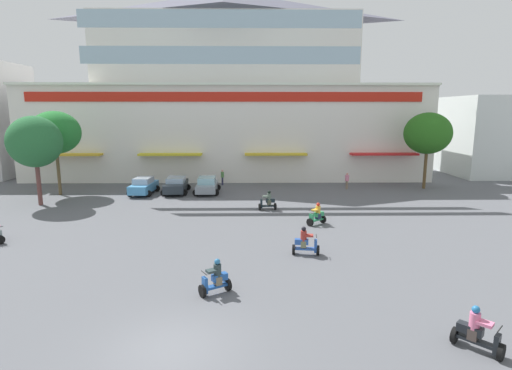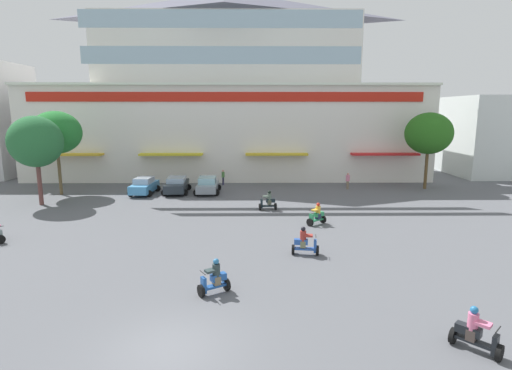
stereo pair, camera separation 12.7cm
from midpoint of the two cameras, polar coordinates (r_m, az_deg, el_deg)
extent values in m
plane|color=#57595E|center=(25.89, -6.41, -6.38)|extent=(128.00, 128.00, 0.00)
cube|color=silver|center=(47.69, -3.76, 7.51)|extent=(43.79, 11.81, 10.05)
cube|color=silver|center=(48.64, -3.85, 17.99)|extent=(28.15, 10.63, 7.60)
pyramid|color=#5A5A6A|center=(49.62, -3.93, 24.11)|extent=(28.71, 10.87, 3.08)
cube|color=red|center=(41.70, -4.28, 12.40)|extent=(40.29, 0.12, 0.96)
cube|color=silver|center=(41.72, -4.31, 14.15)|extent=(43.79, 0.70, 0.24)
cube|color=gold|center=(45.49, -25.31, 3.94)|extent=(7.41, 1.10, 0.20)
cube|color=gold|center=(42.15, -11.90, 4.28)|extent=(6.46, 1.10, 0.20)
cube|color=gold|center=(41.41, 3.04, 4.39)|extent=(6.41, 1.10, 0.20)
cube|color=red|center=(43.58, 17.94, 4.19)|extent=(6.94, 1.10, 0.20)
cube|color=#99B7C6|center=(37.29, -4.84, 17.92)|extent=(24.77, 0.08, 1.52)
cube|color=#99B7C6|center=(37.81, -4.92, 22.49)|extent=(24.77, 0.08, 1.52)
cube|color=silver|center=(56.41, 32.14, 5.94)|extent=(13.05, 9.99, 9.16)
cylinder|color=brown|center=(36.54, -28.31, 0.33)|extent=(0.34, 0.34, 3.67)
ellipsoid|color=#266535|center=(36.18, -28.76, 5.44)|extent=(4.09, 4.07, 4.04)
cylinder|color=brown|center=(42.29, 23.10, 2.06)|extent=(0.29, 0.29, 3.80)
ellipsoid|color=#255F1A|center=(41.98, 23.44, 6.76)|extent=(4.51, 3.90, 3.96)
cylinder|color=brown|center=(40.16, -26.06, 1.64)|extent=(0.28, 0.28, 4.10)
ellipsoid|color=#23722E|center=(39.83, -26.47, 6.70)|extent=(4.31, 4.55, 3.77)
cube|color=#4793CE|center=(37.93, -15.50, -0.29)|extent=(1.91, 4.07, 0.74)
cube|color=#A1B0C4|center=(37.82, -15.55, 0.65)|extent=(1.55, 2.07, 0.53)
cylinder|color=black|center=(39.40, -16.04, -0.43)|extent=(0.61, 0.21, 0.60)
cylinder|color=black|center=(38.88, -13.75, -0.46)|extent=(0.61, 0.21, 0.60)
cylinder|color=black|center=(37.13, -17.28, -1.15)|extent=(0.61, 0.21, 0.60)
cylinder|color=black|center=(36.59, -14.87, -1.19)|extent=(0.61, 0.21, 0.60)
cube|color=#222B32|center=(37.70, -11.11, -0.15)|extent=(1.94, 4.25, 0.76)
cube|color=#9DB8D2|center=(37.60, -11.14, 0.76)|extent=(1.62, 2.15, 0.45)
cylinder|color=black|center=(39.17, -12.12, -0.32)|extent=(0.61, 0.19, 0.60)
cylinder|color=black|center=(38.91, -9.51, -0.30)|extent=(0.61, 0.19, 0.60)
cylinder|color=black|center=(36.66, -12.77, -1.08)|extent=(0.61, 0.19, 0.60)
cylinder|color=black|center=(36.38, -9.99, -1.06)|extent=(0.61, 0.19, 0.60)
cube|color=gray|center=(37.16, -6.80, -0.25)|extent=(1.83, 3.91, 0.68)
cube|color=#8EC1D0|center=(37.05, -6.82, 0.70)|extent=(1.55, 1.96, 0.56)
cylinder|color=black|center=(38.48, -7.93, -0.37)|extent=(0.60, 0.17, 0.60)
cylinder|color=black|center=(38.32, -5.30, -0.36)|extent=(0.60, 0.17, 0.60)
cylinder|color=black|center=(36.14, -8.36, -1.09)|extent=(0.60, 0.17, 0.60)
cylinder|color=black|center=(35.96, -5.56, -1.08)|extent=(0.60, 0.17, 0.60)
cylinder|color=black|center=(26.72, 7.81, -5.29)|extent=(0.43, 0.50, 0.52)
cylinder|color=black|center=(27.62, 9.61, -4.82)|extent=(0.43, 0.50, 0.52)
cube|color=#2A8954|center=(27.15, 8.73, -4.93)|extent=(1.04, 0.91, 0.10)
cube|color=#2A8954|center=(27.22, 9.07, -4.13)|extent=(0.74, 0.67, 0.28)
cube|color=#2A8954|center=(26.75, 8.01, -4.79)|extent=(0.31, 0.34, 0.66)
cylinder|color=black|center=(26.60, 8.00, -3.69)|extent=(0.35, 0.43, 0.04)
cube|color=#252D4B|center=(27.18, 8.92, -4.41)|extent=(0.42, 0.42, 0.36)
cylinder|color=gold|center=(27.07, 8.95, -3.51)|extent=(0.45, 0.45, 0.52)
sphere|color=red|center=(26.99, 8.97, -2.74)|extent=(0.25, 0.25, 0.25)
cube|color=gold|center=(26.87, 8.55, -3.55)|extent=(0.56, 0.54, 0.10)
cylinder|color=black|center=(15.13, 31.54, -19.67)|extent=(0.47, 0.46, 0.52)
cylinder|color=black|center=(15.42, 26.44, -18.61)|extent=(0.47, 0.46, 0.52)
cube|color=black|center=(15.23, 28.98, -18.95)|extent=(1.03, 1.05, 0.10)
cube|color=black|center=(15.14, 28.17, -17.68)|extent=(0.74, 0.75, 0.28)
cube|color=black|center=(15.06, 31.09, -18.91)|extent=(0.33, 0.32, 0.64)
cylinder|color=black|center=(14.82, 31.40, -17.14)|extent=(0.40, 0.39, 0.04)
cube|color=#4E413B|center=(15.17, 28.54, -18.16)|extent=(0.42, 0.42, 0.36)
cylinder|color=pink|center=(14.97, 28.70, -16.63)|extent=(0.45, 0.45, 0.55)
sphere|color=#2268A0|center=(14.80, 28.83, -15.30)|extent=(0.25, 0.25, 0.25)
cube|color=pink|center=(14.89, 29.84, -16.76)|extent=(0.55, 0.55, 0.10)
cylinder|color=black|center=(17.03, -7.59, -14.70)|extent=(0.39, 0.52, 0.52)
cylinder|color=black|center=(17.49, -4.01, -13.92)|extent=(0.39, 0.52, 0.52)
cube|color=#1F4E99|center=(17.23, -5.78, -14.13)|extent=(1.02, 0.78, 0.10)
cube|color=#1F4E99|center=(17.16, -5.15, -12.88)|extent=(0.71, 0.60, 0.28)
cube|color=#1F4E99|center=(16.98, -7.24, -13.94)|extent=(0.29, 0.35, 0.67)
cylinder|color=black|center=(16.75, -7.36, -12.27)|extent=(0.30, 0.46, 0.04)
cube|color=#766950|center=(17.17, -5.43, -13.31)|extent=(0.41, 0.42, 0.36)
cylinder|color=#2A3839|center=(17.00, -5.46, -11.94)|extent=(0.44, 0.44, 0.53)
sphere|color=teal|center=(16.86, -5.48, -10.77)|extent=(0.25, 0.25, 0.25)
cube|color=#2A3839|center=(16.89, -6.26, -12.02)|extent=(0.55, 0.52, 0.10)
cylinder|color=black|center=(21.61, 8.89, -9.17)|extent=(0.21, 0.53, 0.52)
cylinder|color=black|center=(21.59, 5.46, -9.10)|extent=(0.21, 0.53, 0.52)
cube|color=#2650A4|center=(21.57, 7.18, -8.99)|extent=(1.15, 0.42, 0.10)
cube|color=#2650A4|center=(21.45, 6.59, -8.01)|extent=(0.75, 0.39, 0.28)
cube|color=#2650A4|center=(21.53, 8.57, -8.57)|extent=(0.18, 0.34, 0.69)
cylinder|color=black|center=(21.36, 8.67, -7.19)|extent=(0.10, 0.52, 0.04)
cube|color=#6D7051|center=(21.48, 6.85, -8.32)|extent=(0.32, 0.35, 0.36)
cylinder|color=#9C2F29|center=(21.34, 6.88, -7.19)|extent=(0.36, 0.36, 0.53)
sphere|color=black|center=(21.23, 6.90, -6.22)|extent=(0.25, 0.25, 0.25)
cube|color=#9C2F29|center=(21.34, 7.64, -7.13)|extent=(0.48, 0.39, 0.10)
cylinder|color=black|center=(27.26, -32.46, -6.56)|extent=(0.47, 0.47, 0.52)
cylinder|color=black|center=(30.69, 0.68, -3.13)|extent=(0.20, 0.53, 0.52)
cylinder|color=black|center=(30.86, 2.91, -3.06)|extent=(0.20, 0.53, 0.52)
cube|color=black|center=(30.75, 1.80, -2.99)|extent=(1.08, 0.39, 0.10)
cube|color=black|center=(30.69, 2.21, -2.22)|extent=(0.70, 0.37, 0.28)
cube|color=black|center=(30.64, 0.91, -2.65)|extent=(0.17, 0.33, 0.72)
cylinder|color=black|center=(30.52, 0.87, -1.63)|extent=(0.09, 0.52, 0.04)
cube|color=#474B3B|center=(30.70, 2.03, -2.44)|extent=(0.31, 0.35, 0.36)
cylinder|color=#536457|center=(30.61, 2.03, -1.67)|extent=(0.35, 0.35, 0.48)
sphere|color=black|center=(30.54, 2.04, -1.03)|extent=(0.25, 0.25, 0.25)
cube|color=#536457|center=(30.57, 1.54, -1.64)|extent=(0.47, 0.38, 0.10)
cylinder|color=#292942|center=(41.17, -4.60, 0.55)|extent=(0.23, 0.23, 0.80)
cylinder|color=#4A7B40|center=(41.06, -4.62, 1.49)|extent=(0.37, 0.37, 0.56)
sphere|color=tan|center=(41.00, -4.62, 2.03)|extent=(0.23, 0.23, 0.23)
cylinder|color=#7B6552|center=(39.94, 12.98, 0.00)|extent=(0.32, 0.32, 0.80)
cylinder|color=pink|center=(39.82, 13.02, 0.96)|extent=(0.52, 0.52, 0.57)
sphere|color=tan|center=(39.76, 13.04, 1.53)|extent=(0.23, 0.23, 0.23)
camera|label=1|loc=(0.06, -89.86, 0.03)|focal=28.14mm
camera|label=2|loc=(0.06, 90.14, -0.03)|focal=28.14mm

